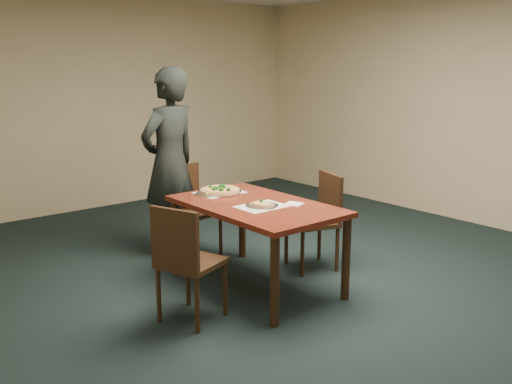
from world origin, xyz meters
TOP-DOWN VIEW (x-y plane):
  - ground at (0.00, 0.00)m, footprint 8.00×8.00m
  - room_shell at (0.00, 0.00)m, footprint 8.00×8.00m
  - dining_table at (-0.35, 0.46)m, footprint 0.90×1.50m
  - chair_far at (-0.30, 1.58)m, footprint 0.47×0.47m
  - chair_left at (-1.21, 0.25)m, footprint 0.54×0.54m
  - chair_right at (0.42, 0.46)m, footprint 0.53×0.53m
  - diner at (-0.44, 1.71)m, footprint 0.77×0.59m
  - placemat_main at (-0.34, 0.99)m, footprint 0.42×0.32m
  - placemat_near at (-0.38, 0.35)m, footprint 0.40×0.30m
  - pizza_pan at (-0.35, 0.99)m, footprint 0.40×0.40m
  - slice_plate_near at (-0.38, 0.35)m, footprint 0.28×0.28m
  - slice_plate_far at (-0.45, 0.99)m, footprint 0.28×0.28m
  - napkin at (-0.12, 0.23)m, footprint 0.18×0.18m

SIDE VIEW (x-z plane):
  - ground at x=0.00m, z-range 0.00..0.00m
  - chair_far at x=-0.30m, z-range 0.06..0.97m
  - chair_left at x=-1.21m, z-range 0.06..0.97m
  - chair_right at x=0.42m, z-range 0.06..0.97m
  - dining_table at x=-0.35m, z-range 0.28..1.03m
  - placemat_main at x=-0.34m, z-range 0.75..0.75m
  - placemat_near at x=-0.38m, z-range 0.75..0.75m
  - napkin at x=-0.12m, z-range 0.75..0.76m
  - slice_plate_far at x=-0.45m, z-range 0.73..0.79m
  - slice_plate_near at x=-0.38m, z-range 0.74..0.79m
  - pizza_pan at x=-0.35m, z-range 0.74..0.81m
  - diner at x=-0.44m, z-range 0.00..1.89m
  - room_shell at x=0.00m, z-range -2.26..5.74m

